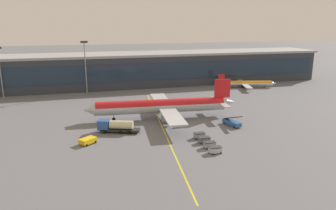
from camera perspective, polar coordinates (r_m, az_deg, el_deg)
ground_plane at (r=87.73m, az=2.29°, el=-3.93°), size 700.00×700.00×0.00m
apron_lead_in_line at (r=88.26m, az=-1.13°, el=-3.80°), size 9.27×79.53×0.01m
terminal_building at (r=148.42m, az=-2.21°, el=6.53°), size 157.17×21.57×14.41m
main_airliner at (r=94.42m, az=-1.08°, el=-0.17°), size 45.53×36.35×11.19m
fuel_tanker at (r=84.05m, az=-9.23°, el=-3.69°), size 11.01×5.96×3.25m
pushback_tug at (r=77.84m, az=-14.09°, el=-6.14°), size 4.41×4.15×1.40m
belt_loader at (r=90.28m, az=11.26°, el=-3.01°), size 3.30×7.01×3.49m
baggage_cart_0 at (r=71.24m, az=8.39°, el=-7.86°), size 2.65×1.62×1.48m
baggage_cart_1 at (r=73.95m, az=7.38°, el=-6.97°), size 2.65×1.62×1.48m
baggage_cart_2 at (r=76.71m, az=6.45°, el=-6.14°), size 2.65×1.62×1.48m
baggage_cart_3 at (r=79.49m, az=5.58°, el=-5.37°), size 2.65×1.62×1.48m
commuter_jet_far at (r=144.11m, az=13.59°, el=3.79°), size 25.88×20.94×6.00m
apron_light_mast_0 at (r=135.03m, az=-27.68°, el=5.90°), size 2.80×0.50×19.03m
apron_light_mast_1 at (r=131.98m, az=-14.47°, el=7.31°), size 2.80×0.50×20.68m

